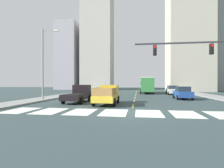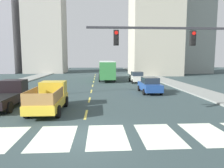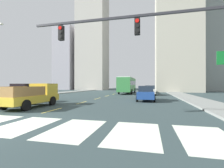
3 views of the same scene
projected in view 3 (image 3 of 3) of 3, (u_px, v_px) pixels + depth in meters
The scene contains 24 objects.
ground_plane at pixel (3, 124), 7.53m from camera, with size 160.00×160.00×0.00m, color #304041.
sidewalk_right at pixel (188, 97), 22.21m from camera, with size 3.07×110.00×0.15m, color gray.
sidewalk_left at pixel (40, 95), 27.85m from camera, with size 3.07×110.00×0.15m, color gray.
crosswalk_stripe_4 at pixel (25, 125), 7.24m from camera, with size 1.89×3.27×0.01m, color silver.
crosswalk_stripe_5 at pixel (75, 129), 6.65m from camera, with size 1.89×3.27×0.01m, color silver.
crosswalk_stripe_6 at pixel (134, 133), 6.06m from camera, with size 1.89×3.27×0.01m, color silver.
crosswalk_stripe_7 at pixel (207, 138), 5.48m from camera, with size 1.89×3.27×0.01m, color silver.
lane_dash_0 at pixel (53, 110), 11.42m from camera, with size 0.16×2.40×0.01m, color #D9C74E.
lane_dash_1 at pixel (82, 103), 16.28m from camera, with size 0.16×2.40×0.01m, color #D9C74E.
lane_dash_2 at pixel (97, 98), 21.14m from camera, with size 0.16×2.40×0.01m, color #D9C74E.
lane_dash_3 at pixel (107, 96), 26.00m from camera, with size 0.16×2.40×0.01m, color #D9C74E.
lane_dash_4 at pixel (114, 94), 30.86m from camera, with size 0.16×2.40×0.01m, color #D9C74E.
lane_dash_5 at pixel (119, 93), 35.72m from camera, with size 0.16×2.40×0.01m, color #D9C74E.
lane_dash_6 at pixel (123, 92), 40.59m from camera, with size 0.16×2.40×0.01m, color #D9C74E.
lane_dash_7 at pixel (126, 91), 45.45m from camera, with size 0.16×2.40×0.01m, color #D9C74E.
pickup_stakebed at pixel (34, 96), 13.33m from camera, with size 2.18×5.20×1.96m.
pickup_dark at pixel (14, 94), 15.54m from camera, with size 2.18×5.20×1.96m.
city_bus at pixel (127, 84), 33.22m from camera, with size 2.72×10.80×3.32m.
sedan_near_right at pixel (146, 93), 18.15m from camera, with size 2.02×4.40×1.72m.
sedan_mid at pixel (150, 90), 27.86m from camera, with size 2.02×4.40×1.72m.
traffic_signal_gantry at pixel (163, 36), 7.82m from camera, with size 11.00×0.27×6.00m.
block_mid_left at pixel (66, 59), 58.84m from camera, with size 7.04×7.85×22.78m, color #96949D.
block_mid_right at pixel (93, 41), 56.83m from camera, with size 9.90×8.89×34.87m, color #A8A59A.
block_low_left at pixel (212, 37), 45.63m from camera, with size 10.95×8.64×31.14m, color gray.
Camera 3 is at (6.85, -6.10, 1.87)m, focal length 25.34 mm.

